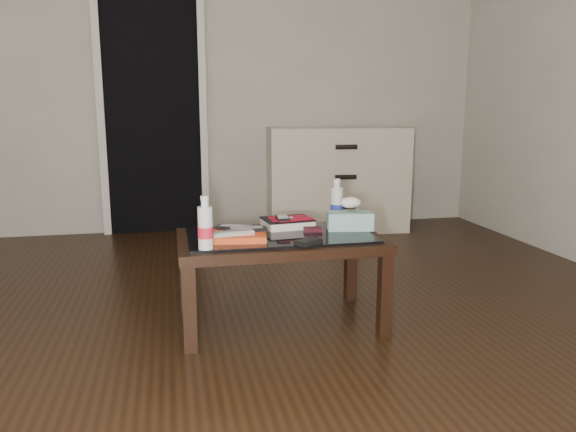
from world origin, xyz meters
The scene contains 16 objects.
ground centered at (0.00, 0.00, 0.00)m, with size 5.00×5.00×0.00m, color black.
doorway centered at (-0.40, 2.47, 1.02)m, with size 0.90×0.08×2.07m.
coffee_table centered at (0.24, 0.18, 0.40)m, with size 1.00×0.60×0.46m.
dresser centered at (1.15, 2.23, 0.45)m, with size 1.23×0.59×0.90m.
magazines centered at (0.02, 0.12, 0.48)m, with size 0.28×0.21×0.03m, color #DC4114.
remote_silver centered at (-0.01, 0.07, 0.50)m, with size 0.20×0.05×0.02m, color #A0A0A5.
remote_black_front centered at (0.07, 0.14, 0.50)m, with size 0.20×0.05×0.02m, color black.
remote_black_back centered at (0.02, 0.19, 0.50)m, with size 0.20×0.05×0.02m, color black.
textbook centered at (0.31, 0.33, 0.48)m, with size 0.25×0.20×0.05m, color black.
dvd_mailers centered at (0.31, 0.33, 0.51)m, with size 0.19×0.14×0.01m, color #A80B22.
ipod centered at (0.28, 0.29, 0.52)m, with size 0.06×0.10×0.02m, color black.
flip_phone centered at (0.41, 0.20, 0.47)m, with size 0.09×0.05×0.02m, color black.
wallet centered at (0.33, -0.04, 0.47)m, with size 0.12×0.07×0.02m, color black.
water_bottle_left centered at (-0.14, -0.04, 0.58)m, with size 0.07×0.07×0.24m, color silver.
water_bottle_right centered at (0.60, 0.40, 0.58)m, with size 0.07×0.07×0.24m, color white.
tissue_box centered at (0.61, 0.21, 0.51)m, with size 0.23×0.12×0.09m, color teal.
Camera 1 is at (-0.28, -2.48, 1.09)m, focal length 35.00 mm.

